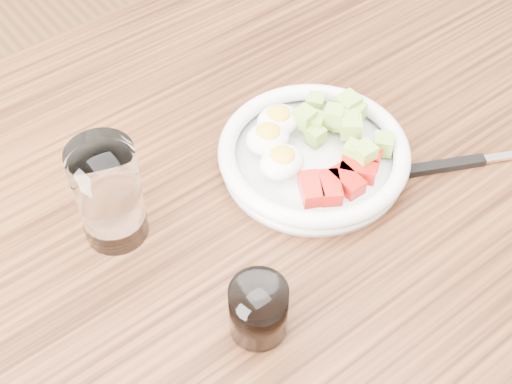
% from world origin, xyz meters
% --- Properties ---
extents(dining_table, '(1.50, 0.90, 0.77)m').
position_xyz_m(dining_table, '(0.00, 0.00, 0.67)').
color(dining_table, brown).
rests_on(dining_table, ground).
extents(bowl, '(0.23, 0.23, 0.06)m').
position_xyz_m(bowl, '(0.09, 0.03, 0.79)').
color(bowl, white).
rests_on(bowl, dining_table).
extents(fork, '(0.20, 0.11, 0.01)m').
position_xyz_m(fork, '(0.24, -0.09, 0.77)').
color(fork, black).
rests_on(fork, dining_table).
extents(water_glass, '(0.07, 0.07, 0.13)m').
position_xyz_m(water_glass, '(-0.16, 0.08, 0.83)').
color(water_glass, white).
rests_on(water_glass, dining_table).
extents(coffee_glass, '(0.06, 0.06, 0.07)m').
position_xyz_m(coffee_glass, '(-0.10, -0.12, 0.80)').
color(coffee_glass, white).
rests_on(coffee_glass, dining_table).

